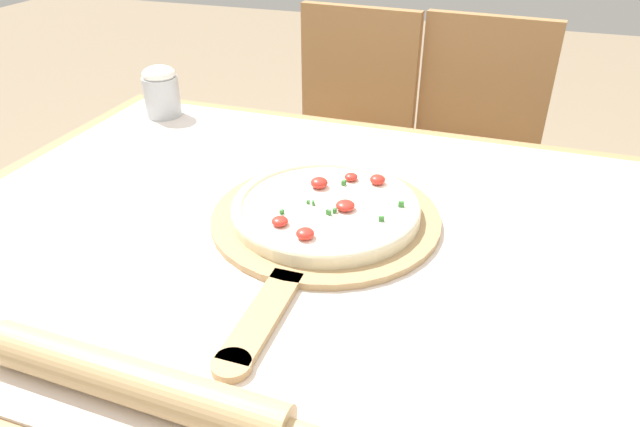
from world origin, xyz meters
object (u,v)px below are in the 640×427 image
Objects in this scene: chair_left at (347,135)px; chair_right at (471,151)px; pizza_peel at (322,223)px; pizza at (326,207)px; flour_cup at (161,91)px; rolling_pin at (132,382)px.

chair_right is at bearing 4.39° from chair_left.
chair_left is at bearing 103.31° from pizza_peel.
chair_right is at bearing 77.80° from pizza.
pizza is 0.35× the size of chair_right.
chair_left is 7.39× the size of flour_cup.
chair_left reaches higher than pizza.
flour_cup is at bearing 147.26° from pizza.
pizza_peel is at bearing -72.30° from chair_left.
chair_right is 0.91m from flour_cup.
pizza is 0.69× the size of rolling_pin.
flour_cup is (-0.71, -0.51, 0.27)m from chair_right.
chair_left is 0.39m from chair_right.
chair_left is at bearing 57.98° from flour_cup.
chair_left reaches higher than pizza_peel.
rolling_pin is at bearing -100.91° from pizza.
rolling_pin is 1.31m from chair_left.
pizza_peel is 1.24× the size of rolling_pin.
rolling_pin is 1.33m from chair_right.
chair_left is at bearing 103.61° from pizza.
chair_right is at bearing 78.24° from rolling_pin.
rolling_pin is at bearing -101.39° from pizza_peel.
chair_left reaches higher than rolling_pin.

